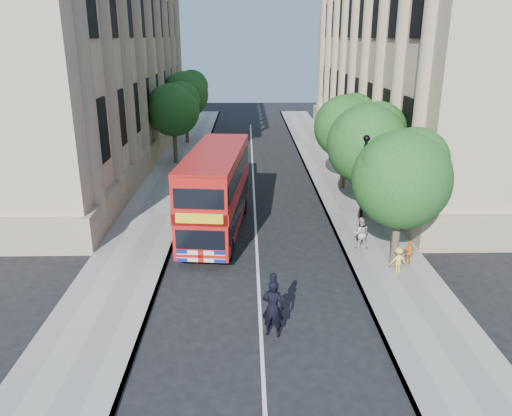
{
  "coord_description": "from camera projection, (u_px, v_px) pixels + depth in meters",
  "views": [
    {
      "loc": [
        -0.44,
        -16.28,
        9.5
      ],
      "look_at": [
        -0.05,
        4.58,
        2.3
      ],
      "focal_mm": 35.0,
      "sensor_mm": 36.0,
      "label": 1
    }
  ],
  "objects": [
    {
      "name": "tree_left_back",
      "position": [
        186.0,
        92.0,
        45.23
      ],
      "size": [
        4.2,
        4.2,
        6.65
      ],
      "color": "#473828",
      "rests_on": "ground"
    },
    {
      "name": "ground",
      "position": [
        260.0,
        307.0,
        18.49
      ],
      "size": [
        120.0,
        120.0,
        0.0
      ],
      "primitive_type": "plane",
      "color": "black",
      "rests_on": "ground"
    },
    {
      "name": "tree_right_mid",
      "position": [
        369.0,
        140.0,
        25.68
      ],
      "size": [
        4.2,
        4.2,
        6.37
      ],
      "color": "#473828",
      "rests_on": "ground"
    },
    {
      "name": "pavement_right",
      "position": [
        357.0,
        214.0,
        28.03
      ],
      "size": [
        3.5,
        80.0,
        0.12
      ],
      "primitive_type": "cube",
      "color": "gray",
      "rests_on": "ground"
    },
    {
      "name": "lamp_post",
      "position": [
        363.0,
        193.0,
        23.43
      ],
      "size": [
        0.32,
        0.32,
        5.16
      ],
      "color": "black",
      "rests_on": "pavement_right"
    },
    {
      "name": "tree_left_far",
      "position": [
        174.0,
        107.0,
        37.76
      ],
      "size": [
        4.0,
        4.0,
        6.3
      ],
      "color": "#473828",
      "rests_on": "ground"
    },
    {
      "name": "police_constable",
      "position": [
        273.0,
        308.0,
        16.43
      ],
      "size": [
        0.85,
        0.67,
        2.04
      ],
      "primitive_type": "imported",
      "rotation": [
        0.0,
        0.0,
        2.87
      ],
      "color": "black",
      "rests_on": "ground"
    },
    {
      "name": "pavement_left",
      "position": [
        152.0,
        215.0,
        27.82
      ],
      "size": [
        3.5,
        80.0,
        0.12
      ],
      "primitive_type": "cube",
      "color": "gray",
      "rests_on": "ground"
    },
    {
      "name": "child_a",
      "position": [
        409.0,
        253.0,
        21.48
      ],
      "size": [
        0.64,
        0.31,
        1.07
      ],
      "primitive_type": "imported",
      "rotation": [
        0.0,
        0.0,
        3.06
      ],
      "color": "orange",
      "rests_on": "pavement_right"
    },
    {
      "name": "building_right",
      "position": [
        430.0,
        43.0,
        38.48
      ],
      "size": [
        12.0,
        38.0,
        18.0
      ],
      "primitive_type": "cube",
      "color": "tan",
      "rests_on": "ground"
    },
    {
      "name": "box_van",
      "position": [
        220.0,
        169.0,
        32.09
      ],
      "size": [
        2.12,
        5.06,
        2.88
      ],
      "rotation": [
        0.0,
        0.0,
        -0.01
      ],
      "color": "black",
      "rests_on": "ground"
    },
    {
      "name": "child_b",
      "position": [
        398.0,
        260.0,
        20.74
      ],
      "size": [
        0.81,
        0.58,
        1.13
      ],
      "primitive_type": "imported",
      "rotation": [
        0.0,
        0.0,
        3.37
      ],
      "color": "#DED74C",
      "rests_on": "pavement_right"
    },
    {
      "name": "double_decker_bus",
      "position": [
        216.0,
        189.0,
        24.75
      ],
      "size": [
        3.23,
        9.19,
        4.16
      ],
      "rotation": [
        0.0,
        0.0,
        -0.1
      ],
      "color": "#AC0F0B",
      "rests_on": "ground"
    },
    {
      "name": "tree_right_near",
      "position": [
        403.0,
        174.0,
        20.08
      ],
      "size": [
        4.0,
        4.0,
        6.08
      ],
      "color": "#473828",
      "rests_on": "ground"
    },
    {
      "name": "tree_right_far",
      "position": [
        346.0,
        123.0,
        31.4
      ],
      "size": [
        4.0,
        4.0,
        6.15
      ],
      "color": "#473828",
      "rests_on": "ground"
    },
    {
      "name": "woman_pedestrian",
      "position": [
        361.0,
        233.0,
        23.0
      ],
      "size": [
        0.8,
        0.64,
        1.55
      ],
      "primitive_type": "imported",
      "rotation": [
        0.0,
        0.0,
        3.06
      ],
      "color": "beige",
      "rests_on": "pavement_right"
    },
    {
      "name": "building_left",
      "position": [
        71.0,
        43.0,
        37.99
      ],
      "size": [
        12.0,
        38.0,
        18.0
      ],
      "primitive_type": "cube",
      "color": "tan",
      "rests_on": "ground"
    }
  ]
}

